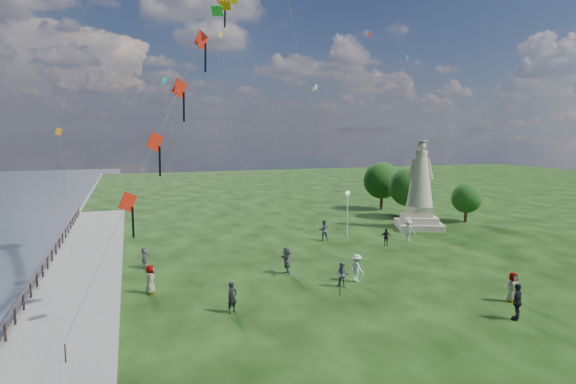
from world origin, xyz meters
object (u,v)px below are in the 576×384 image
object	(u,v)px
person_4	(513,287)
person_7	(324,230)
person_0	(232,297)
person_11	(287,260)
lamppost	(347,204)
person_2	(357,268)
person_1	(342,275)
person_5	(145,257)
statue	(420,195)
person_8	(408,230)
person_9	(386,237)
person_10	(150,279)
person_3	(517,302)

from	to	relation	value
person_4	person_7	size ratio (longest dim) A/B	0.93
person_0	person_11	bearing A→B (deg)	22.23
lamppost	person_2	distance (m)	12.83
person_4	person_0	bearing A→B (deg)	167.46
person_1	person_5	bearing A→B (deg)	-178.24
person_0	person_5	distance (m)	10.85
statue	person_0	size ratio (longest dim) A/B	5.15
lamppost	person_8	size ratio (longest dim) A/B	2.20
person_0	person_9	bearing A→B (deg)	8.07
person_2	person_8	world-z (taller)	person_8
statue	lamppost	distance (m)	8.56
person_2	person_10	size ratio (longest dim) A/B	1.02
person_11	lamppost	bearing A→B (deg)	142.93
person_1	person_10	bearing A→B (deg)	-155.05
person_3	person_7	size ratio (longest dim) A/B	1.04
person_0	person_10	world-z (taller)	person_10
person_5	lamppost	bearing A→B (deg)	-58.51
person_5	person_8	world-z (taller)	person_8
person_0	person_3	xyz separation A→B (m)	(13.42, -5.41, 0.12)
person_4	person_7	xyz separation A→B (m)	(-4.18, 17.28, 0.07)
person_5	person_7	world-z (taller)	person_7
person_1	person_8	size ratio (longest dim) A/B	0.82
person_8	person_2	bearing A→B (deg)	-100.22
person_10	person_11	bearing A→B (deg)	-84.78
person_8	person_9	size ratio (longest dim) A/B	1.32
person_3	person_11	world-z (taller)	person_3
person_5	person_8	xyz separation A→B (m)	(21.80, 1.37, 0.21)
person_0	person_8	xyz separation A→B (m)	(17.72, 11.42, 0.12)
person_1	person_4	bearing A→B (deg)	3.80
statue	person_1	size ratio (longest dim) A/B	5.47
person_10	lamppost	bearing A→B (deg)	-62.46
person_9	person_10	size ratio (longest dim) A/B	0.84
person_7	person_9	bearing A→B (deg)	150.90
statue	lamppost	size ratio (longest dim) A/B	2.05
statue	person_11	distance (m)	19.98
lamppost	person_2	bearing A→B (deg)	-112.47
person_10	person_9	bearing A→B (deg)	-74.59
lamppost	person_11	world-z (taller)	lamppost
statue	person_2	xyz separation A→B (m)	(-13.25, -13.22, -2.35)
person_7	person_5	bearing A→B (deg)	25.13
person_4	person_9	world-z (taller)	person_4
person_0	person_1	size ratio (longest dim) A/B	1.06
lamppost	person_9	xyz separation A→B (m)	(1.71, -3.86, -2.29)
person_3	person_8	xyz separation A→B (m)	(4.30, 16.83, 0.00)
person_4	person_10	size ratio (longest dim) A/B	0.98
person_7	person_8	distance (m)	7.25
person_11	person_2	bearing A→B (deg)	58.96
statue	person_10	size ratio (longest dim) A/B	4.97
statue	person_11	bearing A→B (deg)	-126.28
person_1	person_3	size ratio (longest dim) A/B	0.83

